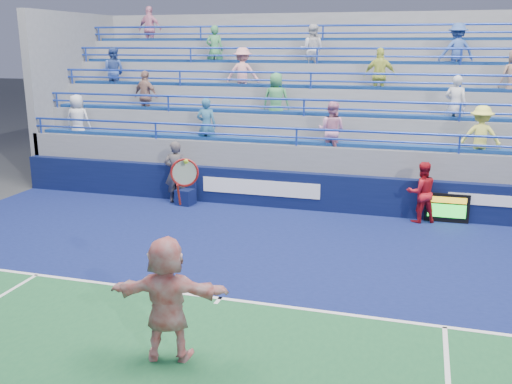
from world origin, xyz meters
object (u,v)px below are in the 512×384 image
(tennis_player, at_px, (167,299))
(judge_chair, at_px, (186,196))
(ball_girl, at_px, (421,192))
(line_judge, at_px, (176,172))
(serve_speed_board, at_px, (447,208))

(tennis_player, bearing_deg, judge_chair, 111.38)
(ball_girl, bearing_deg, judge_chair, -20.14)
(line_judge, bearing_deg, serve_speed_board, 166.03)
(serve_speed_board, distance_m, tennis_player, 9.57)
(serve_speed_board, distance_m, judge_chair, 7.55)
(judge_chair, relative_size, line_judge, 0.45)
(ball_girl, bearing_deg, line_judge, -21.12)
(tennis_player, bearing_deg, line_judge, 113.16)
(serve_speed_board, distance_m, ball_girl, 0.84)
(tennis_player, distance_m, ball_girl, 9.11)
(ball_girl, bearing_deg, tennis_player, 44.75)
(judge_chair, relative_size, tennis_player, 0.27)
(serve_speed_board, bearing_deg, line_judge, -178.31)
(judge_chair, height_order, line_judge, line_judge)
(judge_chair, xyz_separation_m, line_judge, (-0.34, 0.11, 0.68))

